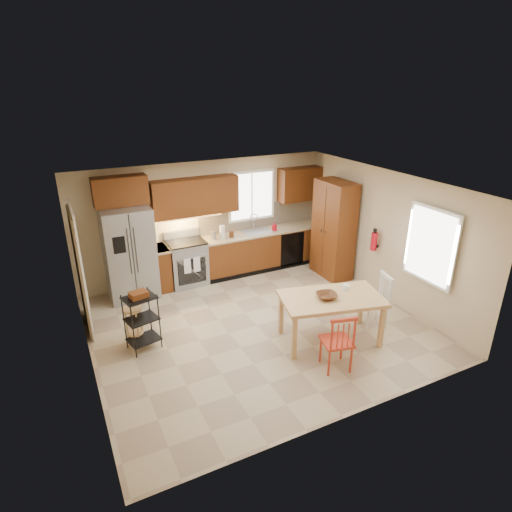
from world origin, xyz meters
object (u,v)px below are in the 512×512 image
Objects in this scene: range_stove at (187,263)px; utility_cart at (142,322)px; dining_table at (330,319)px; fire_extinguisher at (374,241)px; table_bowl at (326,298)px; bar_stool at (134,325)px; chair_red at (337,340)px; refrigerator at (130,253)px; table_jar at (346,288)px; soap_bottle at (274,226)px; pantry at (333,230)px; chair_white at (374,301)px.

range_stove is 0.96× the size of utility_cart.
fire_extinguisher is at bearing 45.31° from dining_table.
bar_stool is (-2.80, 1.34, -0.47)m from table_bowl.
bar_stool is (-2.55, 1.99, -0.15)m from chair_red.
chair_red is (2.23, -3.70, -0.44)m from refrigerator.
table_bowl is 0.47m from table_jar.
soap_bottle is 1.31m from pantry.
range_stove is at bearing 120.63° from table_jar.
range_stove is (1.15, 0.06, -0.45)m from refrigerator.
soap_bottle reaches higher than table_bowl.
chair_red is at bearing -58.95° from refrigerator.
utility_cart reaches higher than bar_stool.
utility_cart reaches higher than dining_table.
utility_cart is (-3.41, -1.89, -0.51)m from soap_bottle.
table_jar is 0.15× the size of utility_cart.
refrigerator reaches higher than utility_cart.
refrigerator is at bearing 63.41° from chair_white.
range_stove is 2.81× the size of table_bowl.
pantry is 2.18× the size of utility_cart.
range_stove is 0.97× the size of chair_red.
soap_bottle is at bearing 89.26° from chair_red.
table_bowl is at bearing 106.51° from chair_white.
dining_table is 3.20m from bar_stool.
range_stove is 3.83m from fire_extinguisher.
soap_bottle is 0.20× the size of chair_white.
chair_red is 1.45× the size of bar_stool.
chair_white is 3.91m from utility_cart.
soap_bottle is 3.93m from utility_cart.
dining_table is at bearing 106.79° from chair_white.
table_bowl is at bearing -149.89° from fire_extinguisher.
chair_white is 0.99× the size of utility_cart.
table_bowl reaches higher than bar_stool.
chair_red is 0.99× the size of utility_cart.
refrigerator is at bearing 134.84° from chair_red.
utility_cart is at bearing -96.88° from refrigerator.
utility_cart is (-2.81, 1.13, 0.09)m from dining_table.
refrigerator is 1.83m from bar_stool.
soap_bottle is at bearing 92.52° from dining_table.
refrigerator is 4.76m from fire_extinguisher.
chair_red is 0.77m from table_bowl.
refrigerator is 0.87× the size of pantry.
soap_bottle is (3.18, -0.02, 0.09)m from refrigerator.
chair_red is (-2.10, -1.72, -0.63)m from fire_extinguisher.
utility_cart is (-3.16, 1.03, -0.35)m from table_jar.
table_jar is at bearing -94.86° from soap_bottle.
pantry is 2.71m from dining_table.
range_stove is 3.52m from table_jar.
pantry reaches higher than chair_red.
range_stove reaches higher than table_bowl.
table_jar is 3.52m from bar_stool.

